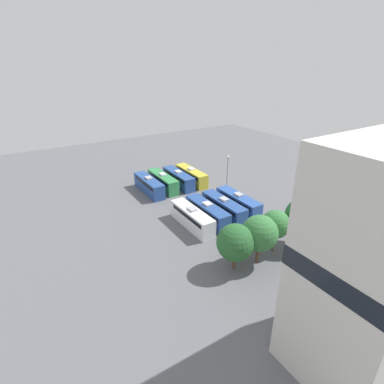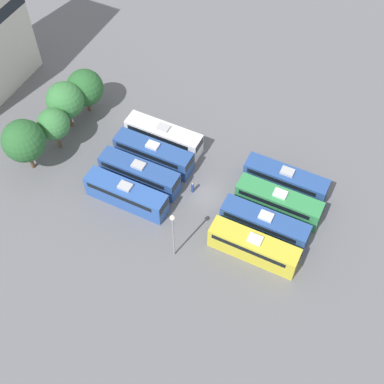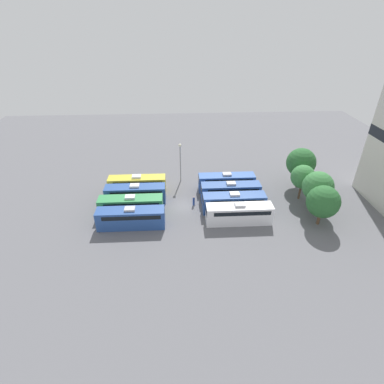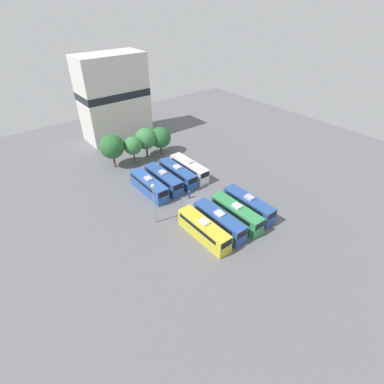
{
  "view_description": "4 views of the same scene",
  "coord_description": "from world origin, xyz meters",
  "px_view_note": "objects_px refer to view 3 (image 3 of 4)",
  "views": [
    {
      "loc": [
        28.72,
        46.54,
        26.3
      ],
      "look_at": [
        -0.17,
        0.17,
        1.96
      ],
      "focal_mm": 28.0,
      "sensor_mm": 36.0,
      "label": 1
    },
    {
      "loc": [
        -36.04,
        -15.7,
        54.25
      ],
      "look_at": [
        -1.26,
        1.41,
        1.41
      ],
      "focal_mm": 50.0,
      "sensor_mm": 36.0,
      "label": 2
    },
    {
      "loc": [
        43.71,
        -0.84,
        28.93
      ],
      "look_at": [
        -0.29,
        1.55,
        2.65
      ],
      "focal_mm": 28.0,
      "sensor_mm": 36.0,
      "label": 3
    },
    {
      "loc": [
        -29.43,
        -35.65,
        33.83
      ],
      "look_at": [
        -1.47,
        -0.58,
        3.28
      ],
      "focal_mm": 28.0,
      "sensor_mm": 36.0,
      "label": 4
    }
  ],
  "objects_px": {
    "bus_4": "(227,182)",
    "bus_7": "(239,213)",
    "bus_3": "(131,217)",
    "tree_3": "(323,202)",
    "worker_person": "(194,201)",
    "tree_2": "(318,187)",
    "bus_1": "(136,193)",
    "light_pole": "(180,156)",
    "bus_5": "(231,191)",
    "tree_1": "(303,177)",
    "bus_6": "(234,202)",
    "bus_0": "(137,184)",
    "tree_0": "(301,163)",
    "bus_2": "(131,205)"
  },
  "relations": [
    {
      "from": "bus_4",
      "to": "bus_7",
      "type": "xyz_separation_m",
      "value": [
        10.45,
        0.41,
        0.0
      ]
    },
    {
      "from": "bus_3",
      "to": "tree_3",
      "type": "xyz_separation_m",
      "value": [
        0.9,
        29.59,
        2.44
      ]
    },
    {
      "from": "worker_person",
      "to": "tree_2",
      "type": "distance_m",
      "value": 20.68
    },
    {
      "from": "bus_1",
      "to": "bus_3",
      "type": "bearing_deg",
      "value": 0.48
    },
    {
      "from": "bus_4",
      "to": "light_pole",
      "type": "height_order",
      "value": "light_pole"
    },
    {
      "from": "bus_1",
      "to": "bus_5",
      "type": "relative_size",
      "value": 1.0
    },
    {
      "from": "light_pole",
      "to": "tree_1",
      "type": "relative_size",
      "value": 1.21
    },
    {
      "from": "bus_3",
      "to": "tree_3",
      "type": "relative_size",
      "value": 1.56
    },
    {
      "from": "bus_1",
      "to": "bus_3",
      "type": "relative_size",
      "value": 1.0
    },
    {
      "from": "bus_4",
      "to": "tree_1",
      "type": "relative_size",
      "value": 1.6
    },
    {
      "from": "bus_6",
      "to": "bus_7",
      "type": "height_order",
      "value": "same"
    },
    {
      "from": "bus_4",
      "to": "worker_person",
      "type": "xyz_separation_m",
      "value": [
        5.05,
        -6.52,
        -0.92
      ]
    },
    {
      "from": "bus_0",
      "to": "tree_1",
      "type": "relative_size",
      "value": 1.6
    },
    {
      "from": "bus_4",
      "to": "worker_person",
      "type": "bearing_deg",
      "value": -52.26
    },
    {
      "from": "light_pole",
      "to": "tree_0",
      "type": "relative_size",
      "value": 1.02
    },
    {
      "from": "bus_3",
      "to": "bus_7",
      "type": "bearing_deg",
      "value": 90.7
    },
    {
      "from": "tree_0",
      "to": "tree_3",
      "type": "bearing_deg",
      "value": -4.23
    },
    {
      "from": "bus_6",
      "to": "tree_3",
      "type": "xyz_separation_m",
      "value": [
        4.42,
        12.8,
        2.44
      ]
    },
    {
      "from": "tree_1",
      "to": "tree_0",
      "type": "bearing_deg",
      "value": 164.94
    },
    {
      "from": "bus_7",
      "to": "bus_1",
      "type": "bearing_deg",
      "value": -112.35
    },
    {
      "from": "bus_1",
      "to": "bus_5",
      "type": "height_order",
      "value": "same"
    },
    {
      "from": "bus_0",
      "to": "bus_6",
      "type": "bearing_deg",
      "value": 67.07
    },
    {
      "from": "tree_0",
      "to": "light_pole",
      "type": "bearing_deg",
      "value": -98.71
    },
    {
      "from": "bus_3",
      "to": "tree_1",
      "type": "bearing_deg",
      "value": 103.01
    },
    {
      "from": "bus_0",
      "to": "tree_0",
      "type": "height_order",
      "value": "tree_0"
    },
    {
      "from": "worker_person",
      "to": "light_pole",
      "type": "xyz_separation_m",
      "value": [
        -9.04,
        -2.08,
        4.55
      ]
    },
    {
      "from": "bus_7",
      "to": "tree_3",
      "type": "relative_size",
      "value": 1.56
    },
    {
      "from": "bus_3",
      "to": "bus_4",
      "type": "bearing_deg",
      "value": 122.68
    },
    {
      "from": "bus_3",
      "to": "tree_1",
      "type": "xyz_separation_m",
      "value": [
        -6.77,
        29.29,
        2.72
      ]
    },
    {
      "from": "bus_6",
      "to": "bus_7",
      "type": "bearing_deg",
      "value": 4.16
    },
    {
      "from": "tree_2",
      "to": "bus_2",
      "type": "bearing_deg",
      "value": -91.38
    },
    {
      "from": "bus_2",
      "to": "bus_4",
      "type": "relative_size",
      "value": 1.0
    },
    {
      "from": "bus_2",
      "to": "bus_0",
      "type": "bearing_deg",
      "value": 177.59
    },
    {
      "from": "worker_person",
      "to": "tree_2",
      "type": "relative_size",
      "value": 0.24
    },
    {
      "from": "bus_0",
      "to": "bus_3",
      "type": "distance_m",
      "value": 10.65
    },
    {
      "from": "bus_2",
      "to": "bus_1",
      "type": "bearing_deg",
      "value": 174.86
    },
    {
      "from": "bus_1",
      "to": "tree_0",
      "type": "height_order",
      "value": "tree_0"
    },
    {
      "from": "bus_5",
      "to": "light_pole",
      "type": "distance_m",
      "value": 12.13
    },
    {
      "from": "bus_5",
      "to": "tree_3",
      "type": "xyz_separation_m",
      "value": [
        8.02,
        12.79,
        2.44
      ]
    },
    {
      "from": "tree_3",
      "to": "tree_2",
      "type": "bearing_deg",
      "value": 170.61
    },
    {
      "from": "tree_2",
      "to": "bus_5",
      "type": "bearing_deg",
      "value": -107.97
    },
    {
      "from": "bus_4",
      "to": "bus_5",
      "type": "xyz_separation_m",
      "value": [
        3.54,
        0.18,
        0.0
      ]
    },
    {
      "from": "bus_2",
      "to": "tree_3",
      "type": "height_order",
      "value": "tree_3"
    },
    {
      "from": "bus_5",
      "to": "bus_6",
      "type": "xyz_separation_m",
      "value": [
        3.61,
        -0.01,
        0.0
      ]
    },
    {
      "from": "bus_6",
      "to": "tree_0",
      "type": "bearing_deg",
      "value": 119.31
    },
    {
      "from": "bus_2",
      "to": "worker_person",
      "type": "bearing_deg",
      "value": 101.3
    },
    {
      "from": "bus_4",
      "to": "bus_5",
      "type": "bearing_deg",
      "value": 2.97
    },
    {
      "from": "bus_0",
      "to": "bus_3",
      "type": "relative_size",
      "value": 1.0
    },
    {
      "from": "bus_5",
      "to": "light_pole",
      "type": "height_order",
      "value": "light_pole"
    },
    {
      "from": "light_pole",
      "to": "tree_1",
      "type": "xyz_separation_m",
      "value": [
        7.88,
        21.28,
        -0.92
      ]
    }
  ]
}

